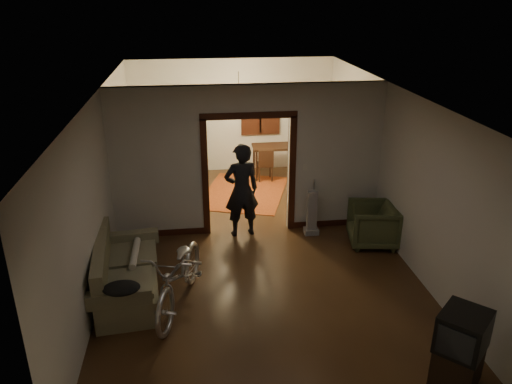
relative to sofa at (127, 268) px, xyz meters
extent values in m
cube|color=black|center=(2.08, 1.22, -0.44)|extent=(5.00, 8.50, 0.01)
cube|color=white|center=(2.08, 1.22, 2.36)|extent=(5.00, 8.50, 0.01)
cube|color=beige|center=(2.08, 5.47, 0.96)|extent=(5.00, 0.02, 2.80)
cube|color=beige|center=(-0.42, 1.22, 0.96)|extent=(0.02, 8.50, 2.80)
cube|color=beige|center=(4.58, 1.22, 0.96)|extent=(0.02, 8.50, 2.80)
cube|color=beige|center=(2.08, 1.97, 0.96)|extent=(5.00, 0.14, 2.80)
cube|color=black|center=(2.08, 1.97, 0.66)|extent=(1.74, 0.20, 2.32)
cube|color=black|center=(2.78, 5.43, 1.11)|extent=(0.98, 0.06, 1.28)
sphere|color=#FFE0A5|center=(2.08, 3.72, 1.91)|extent=(0.24, 0.24, 0.24)
cube|color=silver|center=(3.13, 1.89, 0.81)|extent=(0.08, 0.01, 0.12)
cube|color=brown|center=(0.00, 0.00, 0.00)|extent=(1.04, 1.99, 0.88)
cylinder|color=beige|center=(0.10, 0.30, 0.09)|extent=(0.11, 0.87, 0.11)
ellipsoid|color=black|center=(0.05, -0.91, 0.24)|extent=(0.49, 0.37, 0.14)
imported|color=silver|center=(0.80, -0.41, 0.08)|extent=(1.22, 2.11, 1.05)
imported|color=#414929|center=(4.22, 1.09, -0.06)|extent=(0.97, 0.95, 0.77)
cube|color=black|center=(4.02, -2.38, -0.21)|extent=(0.70, 0.70, 0.47)
cube|color=black|center=(4.02, -2.38, 0.28)|extent=(0.75, 0.75, 0.48)
cube|color=gray|center=(3.23, 1.62, 0.00)|extent=(0.31, 0.27, 0.87)
imported|color=black|center=(1.92, 1.78, 0.45)|extent=(0.71, 0.53, 1.78)
cube|color=maroon|center=(2.18, 3.82, -0.43)|extent=(2.36, 2.71, 0.02)
cube|color=#243520|center=(0.95, 4.91, 0.36)|extent=(0.88, 0.62, 1.60)
sphere|color=#1E5972|center=(0.95, 4.91, 1.50)|extent=(0.30, 0.30, 0.30)
cube|color=black|center=(3.04, 4.73, -0.04)|extent=(1.17, 0.78, 0.80)
cube|color=black|center=(2.77, 4.57, -0.04)|extent=(0.42, 0.42, 0.81)
camera|label=1|loc=(1.08, -6.68, 3.89)|focal=35.00mm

